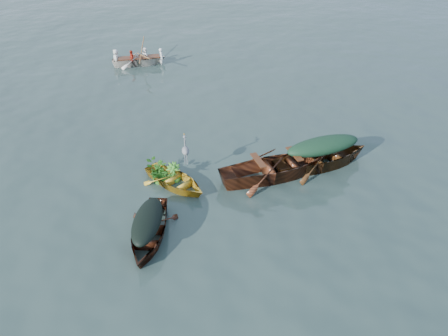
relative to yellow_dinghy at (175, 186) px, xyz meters
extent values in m
plane|color=#2F423E|center=(1.88, -1.43, 0.00)|extent=(140.00, 140.00, 0.00)
imported|color=#B89423|center=(0.00, 0.00, 0.00)|extent=(2.73, 2.89, 0.72)
imported|color=#41210F|center=(-0.78, -2.21, 0.00)|extent=(1.94, 3.58, 0.83)
imported|color=#563214|center=(4.66, 0.37, 0.00)|extent=(4.76, 2.42, 1.07)
imported|color=brown|center=(3.08, 0.00, 0.00)|extent=(5.09, 2.37, 1.18)
imported|color=white|center=(-1.22, 10.69, 0.00)|extent=(3.75, 1.38, 0.84)
ellipsoid|color=black|center=(-0.78, -2.21, 0.61)|extent=(1.06, 1.97, 0.40)
ellipsoid|color=#163522|center=(4.66, 0.37, 0.80)|extent=(2.62, 1.33, 0.52)
imported|color=#33721E|center=(-0.34, 0.43, 0.66)|extent=(1.12, 1.14, 0.60)
imported|color=white|center=(-1.22, 10.69, 0.80)|extent=(2.64, 1.19, 0.76)
camera|label=1|loc=(-0.09, -10.78, 7.61)|focal=35.00mm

